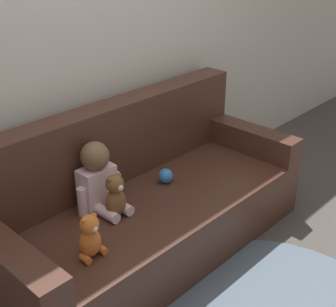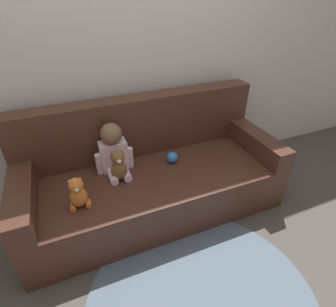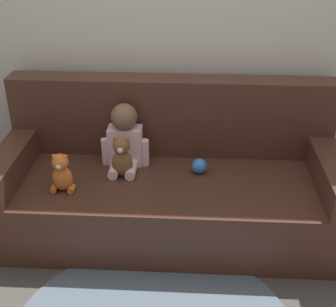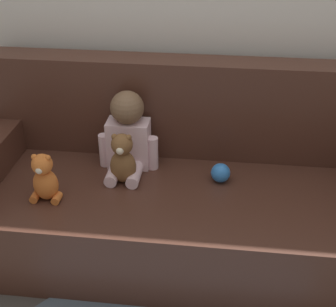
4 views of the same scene
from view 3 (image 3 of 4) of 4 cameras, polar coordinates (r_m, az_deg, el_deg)
The scene contains 7 objects.
ground_plane at distance 3.04m, azimuth 0.03°, elevation -9.02°, with size 12.00×12.00×0.00m, color #4C4742.
wall_back at distance 2.97m, azimuth 0.63°, elevation 17.79°, with size 8.00×0.05×2.60m.
couch at distance 2.93m, azimuth 0.11°, elevation -3.54°, with size 2.04×0.84×0.89m.
person_baby at distance 2.89m, azimuth -5.30°, elevation 1.83°, with size 0.30×0.30×0.40m.
teddy_bear_brown at distance 2.79m, azimuth -5.63°, elevation -0.42°, with size 0.12×0.12×0.26m.
plush_toy_side at distance 2.71m, azimuth -12.82°, elevation -2.40°, with size 0.14×0.11×0.24m.
toy_ball at distance 2.85m, azimuth 3.82°, elevation -1.52°, with size 0.09×0.09×0.09m.
Camera 3 is at (0.14, -2.41, 1.86)m, focal length 50.00 mm.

